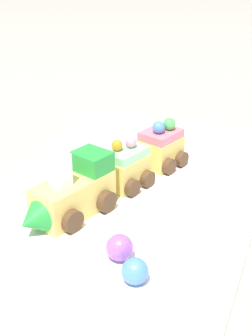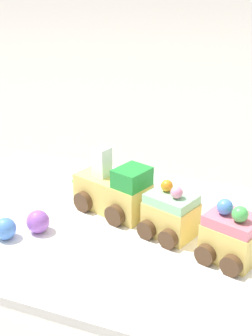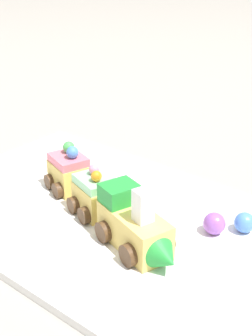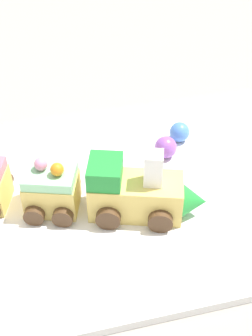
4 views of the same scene
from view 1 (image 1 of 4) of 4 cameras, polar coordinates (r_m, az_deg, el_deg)
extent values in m
plane|color=gray|center=(0.63, -0.93, -4.62)|extent=(10.00, 10.00, 0.00)
cube|color=white|center=(0.63, -0.94, -4.15)|extent=(0.62, 0.36, 0.01)
cube|color=#EACC66|center=(0.58, -6.43, -3.50)|extent=(0.12, 0.08, 0.05)
cube|color=green|center=(0.59, -4.18, 0.83)|extent=(0.05, 0.05, 0.02)
cone|color=green|center=(0.55, -11.41, -6.34)|extent=(0.04, 0.05, 0.04)
cube|color=white|center=(0.56, -7.98, -1.19)|extent=(0.03, 0.03, 0.02)
cube|color=white|center=(0.55, -8.11, 0.70)|extent=(0.03, 0.03, 0.02)
cylinder|color=#4C331E|center=(0.59, -10.34, -4.49)|extent=(0.03, 0.02, 0.03)
cylinder|color=#4C331E|center=(0.55, -6.51, -6.47)|extent=(0.03, 0.02, 0.03)
cylinder|color=#4C331E|center=(0.62, -6.26, -2.41)|extent=(0.03, 0.02, 0.03)
cylinder|color=#4C331E|center=(0.59, -2.41, -4.13)|extent=(0.03, 0.02, 0.03)
cube|color=#EACC66|center=(0.65, -0.20, -0.37)|extent=(0.07, 0.06, 0.04)
cube|color=#93DBA3|center=(0.64, -0.21, 1.86)|extent=(0.07, 0.06, 0.01)
sphere|color=pink|center=(0.63, 0.87, 3.12)|extent=(0.02, 0.02, 0.02)
sphere|color=orange|center=(0.63, -1.11, 2.79)|extent=(0.02, 0.02, 0.02)
cylinder|color=#4C331E|center=(0.66, -3.01, -0.90)|extent=(0.03, 0.02, 0.02)
cylinder|color=#4C331E|center=(0.62, 0.81, -2.44)|extent=(0.03, 0.02, 0.02)
cylinder|color=#4C331E|center=(0.68, -1.13, 0.07)|extent=(0.03, 0.02, 0.02)
cylinder|color=#4C331E|center=(0.65, 2.66, -1.36)|extent=(0.03, 0.02, 0.02)
cube|color=#EACC66|center=(0.71, 4.22, 1.99)|extent=(0.07, 0.06, 0.04)
cube|color=#E57084|center=(0.70, 4.29, 4.08)|extent=(0.07, 0.06, 0.01)
sphere|color=#4CBC56|center=(0.70, 5.30, 5.36)|extent=(0.02, 0.02, 0.02)
sphere|color=#4C84E0|center=(0.68, 3.99, 4.98)|extent=(0.02, 0.02, 0.02)
cylinder|color=#4C331E|center=(0.72, 1.58, 1.47)|extent=(0.03, 0.02, 0.02)
cylinder|color=#4C331E|center=(0.69, 5.28, 0.18)|extent=(0.03, 0.02, 0.02)
cylinder|color=#4C331E|center=(0.74, 3.18, 2.30)|extent=(0.03, 0.02, 0.02)
cylinder|color=#4C331E|center=(0.71, 6.82, 1.08)|extent=(0.03, 0.02, 0.02)
sphere|color=#9956C6|center=(0.51, -0.79, -9.67)|extent=(0.03, 0.03, 0.03)
sphere|color=#4C84E0|center=(0.48, 1.10, -12.45)|extent=(0.03, 0.03, 0.03)
camera|label=2|loc=(0.73, 47.56, 18.54)|focal=50.00mm
camera|label=3|loc=(0.65, -60.04, 17.52)|focal=50.00mm
camera|label=4|loc=(0.83, -30.90, 29.54)|focal=50.00mm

